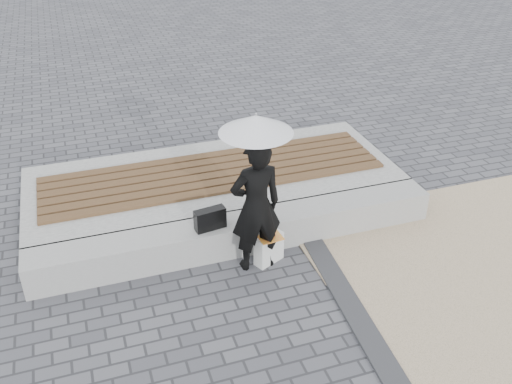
{
  "coord_description": "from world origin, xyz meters",
  "views": [
    {
      "loc": [
        -1.65,
        -3.92,
        4.22
      ],
      "look_at": [
        0.07,
        1.19,
        1.0
      ],
      "focal_mm": 40.4,
      "sensor_mm": 36.0,
      "label": 1
    }
  ],
  "objects_px": {
    "canvas_tote": "(269,249)",
    "seating_ledge": "(240,233)",
    "handbag": "(210,219)",
    "woman": "(256,206)",
    "parasol": "(256,124)"
  },
  "relations": [
    {
      "from": "canvas_tote",
      "to": "handbag",
      "type": "bearing_deg",
      "value": 127.39
    },
    {
      "from": "parasol",
      "to": "woman",
      "type": "bearing_deg",
      "value": 0.0
    },
    {
      "from": "seating_ledge",
      "to": "parasol",
      "type": "distance_m",
      "value": 1.66
    },
    {
      "from": "woman",
      "to": "handbag",
      "type": "relative_size",
      "value": 4.45
    },
    {
      "from": "parasol",
      "to": "handbag",
      "type": "relative_size",
      "value": 2.74
    },
    {
      "from": "woman",
      "to": "handbag",
      "type": "height_order",
      "value": "woman"
    },
    {
      "from": "seating_ledge",
      "to": "parasol",
      "type": "xyz_separation_m",
      "value": [
        0.07,
        -0.41,
        1.61
      ]
    },
    {
      "from": "seating_ledge",
      "to": "handbag",
      "type": "relative_size",
      "value": 13.67
    },
    {
      "from": "seating_ledge",
      "to": "parasol",
      "type": "bearing_deg",
      "value": -80.01
    },
    {
      "from": "seating_ledge",
      "to": "woman",
      "type": "distance_m",
      "value": 0.74
    },
    {
      "from": "parasol",
      "to": "handbag",
      "type": "height_order",
      "value": "parasol"
    },
    {
      "from": "woman",
      "to": "handbag",
      "type": "bearing_deg",
      "value": -39.29
    },
    {
      "from": "handbag",
      "to": "seating_ledge",
      "type": "bearing_deg",
      "value": 1.96
    },
    {
      "from": "parasol",
      "to": "canvas_tote",
      "type": "bearing_deg",
      "value": 5.18
    },
    {
      "from": "canvas_tote",
      "to": "seating_ledge",
      "type": "bearing_deg",
      "value": 96.26
    }
  ]
}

